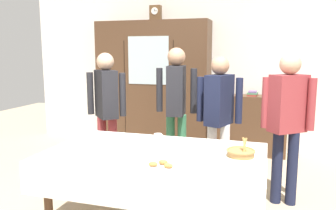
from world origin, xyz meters
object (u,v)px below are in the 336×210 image
tea_cup_back_edge (174,150)px  person_behind_table_left (287,115)px  tea_cup_mid_left (235,166)px  tea_cup_center (144,140)px  person_by_cabinet (219,110)px  person_beside_shelf (176,100)px  book_stack (253,93)px  dining_table (154,162)px  mantel_clock (156,13)px  spoon_mid_right (147,160)px  person_near_right_end (106,103)px  bread_basket (241,152)px  spoon_near_right (176,146)px  bookshelf_low (251,125)px  wall_cabinet (153,85)px  pastry_plate (161,167)px  tea_cup_near_left (158,137)px

tea_cup_back_edge → person_behind_table_left: bearing=43.2°
tea_cup_mid_left → tea_cup_center: bearing=151.9°
tea_cup_center → person_by_cabinet: person_by_cabinet is taller
person_beside_shelf → book_stack: bearing=55.9°
dining_table → mantel_clock: 3.14m
spoon_mid_right → person_behind_table_left: bearing=46.0°
spoon_mid_right → person_by_cabinet: bearing=74.6°
person_near_right_end → person_by_cabinet: (1.39, 0.06, -0.03)m
spoon_mid_right → person_behind_table_left: size_ratio=0.08×
bread_basket → person_behind_table_left: (0.40, 0.83, 0.19)m
tea_cup_center → spoon_near_right: size_ratio=1.09×
dining_table → bread_basket: size_ratio=7.81×
spoon_near_right → tea_cup_mid_left: bearing=-39.2°
book_stack → tea_cup_mid_left: 2.87m
bookshelf_low → book_stack: bearing=-76.0°
mantel_clock → tea_cup_mid_left: (1.56, -2.81, -1.44)m
spoon_near_right → person_behind_table_left: (0.99, 0.68, 0.22)m
tea_cup_mid_left → book_stack: bearing=90.3°
wall_cabinet → mantel_clock: size_ratio=8.66×
spoon_mid_right → person_behind_table_left: (1.10, 1.14, 0.22)m
wall_cabinet → book_stack: size_ratio=9.10×
pastry_plate → person_near_right_end: 1.88m
spoon_near_right → spoon_mid_right: same height
bread_basket → person_near_right_end: (-1.72, 0.98, 0.19)m
dining_table → person_near_right_end: size_ratio=1.19×
bread_basket → spoon_near_right: (-0.60, 0.14, -0.03)m
book_stack → spoon_near_right: book_stack is taller
bookshelf_low → tea_cup_near_left: size_ratio=8.01×
book_stack → person_behind_table_left: 1.75m
tea_cup_back_edge → person_by_cabinet: 1.15m
dining_table → person_by_cabinet: size_ratio=1.22×
mantel_clock → pastry_plate: size_ratio=0.86×
spoon_mid_right → bread_basket: bearing=24.2°
tea_cup_back_edge → tea_cup_near_left: (-0.26, 0.37, 0.00)m
person_behind_table_left → spoon_near_right: bearing=-145.4°
book_stack → pastry_plate: bearing=-99.8°
spoon_mid_right → dining_table: bearing=95.5°
tea_cup_near_left → spoon_mid_right: (0.12, -0.62, -0.02)m
wall_cabinet → tea_cup_center: size_ratio=15.99×
mantel_clock → tea_cup_mid_left: size_ratio=1.85×
tea_cup_near_left → spoon_near_right: 0.28m
tea_cup_mid_left → pastry_plate: size_ratio=0.46×
person_by_cabinet → tea_cup_back_edge: bearing=-101.5°
dining_table → book_stack: book_stack is taller
mantel_clock → bread_basket: size_ratio=1.00×
tea_cup_mid_left → person_beside_shelf: size_ratio=0.08×
tea_cup_center → spoon_near_right: 0.32m
bookshelf_low → person_beside_shelf: person_beside_shelf is taller
spoon_mid_right → person_beside_shelf: person_beside_shelf is taller
spoon_near_right → person_beside_shelf: person_beside_shelf is taller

